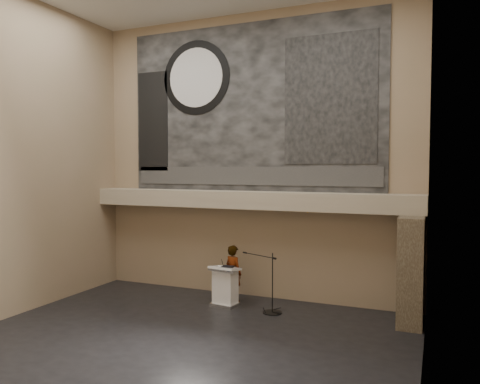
% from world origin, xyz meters
% --- Properties ---
extents(floor, '(10.00, 10.00, 0.00)m').
position_xyz_m(floor, '(0.00, 0.00, 0.00)').
color(floor, black).
rests_on(floor, ground).
extents(wall_back, '(10.00, 0.02, 8.50)m').
position_xyz_m(wall_back, '(0.00, 4.00, 4.25)').
color(wall_back, '#897657').
rests_on(wall_back, floor).
extents(wall_front, '(10.00, 0.02, 8.50)m').
position_xyz_m(wall_front, '(0.00, -4.00, 4.25)').
color(wall_front, '#897657').
rests_on(wall_front, floor).
extents(wall_left, '(0.02, 8.00, 8.50)m').
position_xyz_m(wall_left, '(-5.00, 0.00, 4.25)').
color(wall_left, '#897657').
rests_on(wall_left, floor).
extents(wall_right, '(0.02, 8.00, 8.50)m').
position_xyz_m(wall_right, '(5.00, 0.00, 4.25)').
color(wall_right, '#897657').
rests_on(wall_right, floor).
extents(soffit, '(10.00, 0.80, 0.50)m').
position_xyz_m(soffit, '(0.00, 3.60, 2.95)').
color(soffit, tan).
rests_on(soffit, wall_back).
extents(sprinkler_left, '(0.04, 0.04, 0.06)m').
position_xyz_m(sprinkler_left, '(-1.60, 3.55, 2.67)').
color(sprinkler_left, '#B2893D').
rests_on(sprinkler_left, soffit).
extents(sprinkler_right, '(0.04, 0.04, 0.06)m').
position_xyz_m(sprinkler_right, '(1.90, 3.55, 2.67)').
color(sprinkler_right, '#B2893D').
rests_on(sprinkler_right, soffit).
extents(banner, '(8.00, 0.05, 5.00)m').
position_xyz_m(banner, '(0.00, 3.97, 5.70)').
color(banner, black).
rests_on(banner, wall_back).
extents(banner_text_strip, '(7.76, 0.02, 0.55)m').
position_xyz_m(banner_text_strip, '(0.00, 3.93, 3.65)').
color(banner_text_strip, '#2E2E2E').
rests_on(banner_text_strip, banner).
extents(banner_clock_rim, '(2.30, 0.02, 2.30)m').
position_xyz_m(banner_clock_rim, '(-1.80, 3.93, 6.70)').
color(banner_clock_rim, black).
rests_on(banner_clock_rim, banner).
extents(banner_clock_face, '(1.84, 0.02, 1.84)m').
position_xyz_m(banner_clock_face, '(-1.80, 3.91, 6.70)').
color(banner_clock_face, silver).
rests_on(banner_clock_face, banner).
extents(banner_building_print, '(2.60, 0.02, 3.60)m').
position_xyz_m(banner_building_print, '(2.40, 3.93, 5.80)').
color(banner_building_print, black).
rests_on(banner_building_print, banner).
extents(banner_brick_print, '(1.10, 0.02, 3.20)m').
position_xyz_m(banner_brick_print, '(-3.40, 3.93, 5.40)').
color(banner_brick_print, black).
rests_on(banner_brick_print, banner).
extents(stone_pier, '(0.60, 1.40, 2.70)m').
position_xyz_m(stone_pier, '(4.65, 3.15, 1.35)').
color(stone_pier, '#423729').
rests_on(stone_pier, floor).
extents(lectern, '(0.87, 0.67, 1.14)m').
position_xyz_m(lectern, '(-0.26, 2.73, 0.55)').
color(lectern, silver).
rests_on(lectern, floor).
extents(binder, '(0.31, 0.25, 0.04)m').
position_xyz_m(binder, '(-0.17, 2.72, 1.12)').
color(binder, black).
rests_on(binder, lectern).
extents(papers, '(0.31, 0.35, 0.00)m').
position_xyz_m(papers, '(-0.38, 2.73, 1.10)').
color(papers, white).
rests_on(papers, lectern).
extents(speaker_person, '(0.71, 0.61, 1.65)m').
position_xyz_m(speaker_person, '(-0.22, 3.23, 0.82)').
color(speaker_person, white).
rests_on(speaker_person, floor).
extents(mic_stand, '(1.30, 0.73, 1.62)m').
position_xyz_m(mic_stand, '(1.16, 2.63, 0.24)').
color(mic_stand, black).
rests_on(mic_stand, floor).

